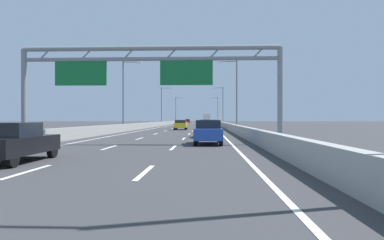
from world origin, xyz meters
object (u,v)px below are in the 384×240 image
sign_gantry (146,69)px  streetlamp_left_distant (176,108)px  white_car (207,122)px  silver_car (208,128)px  black_car (13,142)px  red_car (188,121)px  streetlamp_left_far (162,104)px  yellow_car (181,125)px  orange_car (206,124)px  streetlamp_left_mid (125,91)px  streetlamp_right_distant (217,108)px  streetlamp_right_mid (235,91)px  blue_car (208,132)px  box_truck (207,118)px  streetlamp_right_far (222,104)px

sign_gantry → streetlamp_left_distant: bearing=93.9°
white_car → silver_car: 56.75m
black_car → red_car: 121.96m
black_car → silver_car: bearing=68.2°
sign_gantry → black_car: (-3.29, -9.88, -4.09)m
black_car → streetlamp_left_far: bearing=93.0°
yellow_car → orange_car: 6.89m
sign_gantry → streetlamp_left_distant: (-7.22, 105.88, 0.56)m
streetlamp_left_mid → streetlamp_right_distant: same height
streetlamp_left_mid → yellow_car: (7.29, 4.60, -4.64)m
streetlamp_left_mid → white_car: 42.14m
black_car → silver_car: (7.34, 18.34, 0.02)m
streetlamp_left_mid → streetlamp_left_distant: (0.00, 81.05, 0.00)m
streetlamp_right_mid → streetlamp_left_distant: bearing=100.4°
streetlamp_right_mid → white_car: bearing=95.4°
streetlamp_left_distant → red_car: (3.83, 6.20, -4.63)m
blue_car → orange_car: bearing=90.4°
black_car → orange_car: orange_car is taller
black_car → streetlamp_left_distant: bearing=91.9°
silver_car → box_truck: bearing=90.1°
blue_car → white_car: (-0.11, 65.39, -0.04)m
blue_car → streetlamp_right_far: bearing=86.8°
black_car → red_car: bearing=90.0°
streetlamp_left_far → white_car: size_ratio=2.21×
streetlamp_left_distant → silver_car: size_ratio=2.04×
streetlamp_right_mid → box_truck: streetlamp_right_mid is taller
blue_car → white_car: size_ratio=0.99×
streetlamp_left_mid → yellow_car: bearing=32.2°
orange_car → streetlamp_right_distant: bearing=86.8°
streetlamp_left_far → streetlamp_right_far: (14.93, 0.00, 0.00)m
sign_gantry → box_truck: size_ratio=1.99×
streetlamp_right_far → silver_car: (-3.67, -56.90, -4.62)m
streetlamp_right_mid → streetlamp_right_distant: same height
streetlamp_right_mid → streetlamp_left_mid: bearing=180.0°
streetlamp_right_distant → blue_car: bearing=-92.0°
box_truck → streetlamp_left_distant: bearing=145.1°
orange_car → white_car: 29.95m
streetlamp_right_mid → streetlamp_left_distant: size_ratio=1.00×
streetlamp_left_far → yellow_car: 36.95m
box_truck → streetlamp_left_mid: bearing=-98.6°
orange_car → blue_car: bearing=-89.6°
streetlamp_left_mid → streetlamp_right_far: same height
silver_car → box_truck: 89.69m
streetlamp_right_far → red_car: (-11.10, 46.72, -4.63)m
sign_gantry → box_truck: 98.27m
streetlamp_left_far → box_truck: bearing=71.3°
sign_gantry → yellow_car: 29.72m
streetlamp_right_distant → yellow_car: streetlamp_right_distant is taller
silver_car → streetlamp_left_distant: bearing=96.6°
streetlamp_left_distant → orange_car: 71.61m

